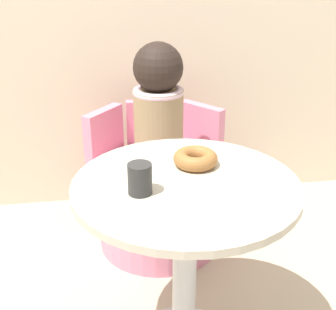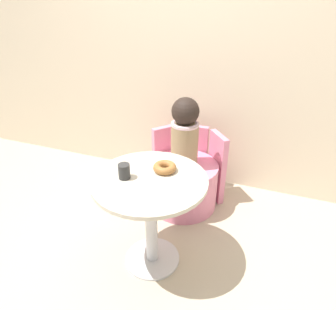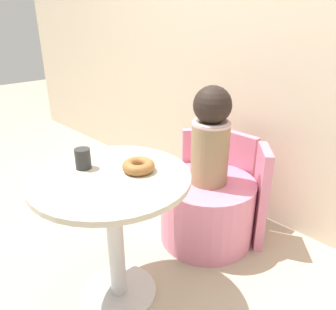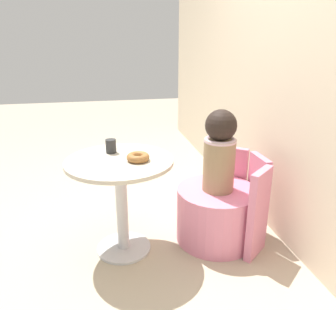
% 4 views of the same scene
% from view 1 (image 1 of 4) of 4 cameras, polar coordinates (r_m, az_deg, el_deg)
% --- Properties ---
extents(round_table, '(0.70, 0.70, 0.67)m').
position_cam_1_polar(round_table, '(1.50, 2.11, -9.10)').
color(round_table, silver).
rests_on(round_table, ground_plane).
extents(tub_chair, '(0.57, 0.57, 0.40)m').
position_cam_1_polar(tub_chair, '(2.23, -1.07, -6.14)').
color(tub_chair, pink).
rests_on(tub_chair, ground_plane).
extents(booth_backrest, '(0.67, 0.25, 0.62)m').
position_cam_1_polar(booth_backrest, '(2.38, -1.85, -0.97)').
color(booth_backrest, pink).
rests_on(booth_backrest, ground_plane).
extents(child_figure, '(0.22, 0.22, 0.57)m').
position_cam_1_polar(child_figure, '(2.02, -1.18, 5.80)').
color(child_figure, '#937A56').
rests_on(child_figure, tub_chair).
extents(donut, '(0.14, 0.14, 0.05)m').
position_cam_1_polar(donut, '(1.51, 3.37, -0.43)').
color(donut, '#9E6633').
rests_on(donut, round_table).
extents(cup, '(0.07, 0.07, 0.09)m').
position_cam_1_polar(cup, '(1.34, -3.45, -2.91)').
color(cup, '#2D2D2D').
rests_on(cup, round_table).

